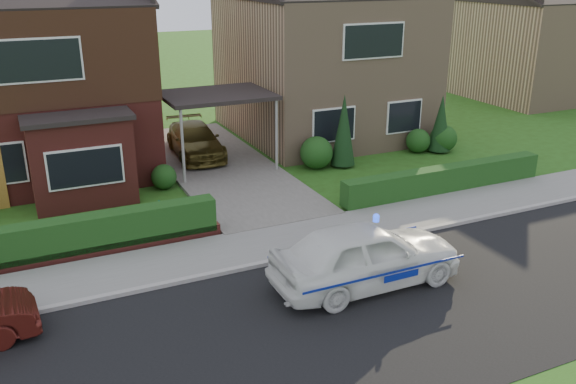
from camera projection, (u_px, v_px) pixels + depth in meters
ground at (385, 311)px, 13.16m from camera, size 120.00×120.00×0.00m
road at (385, 311)px, 13.16m from camera, size 60.00×6.00×0.02m
kerb at (319, 252)px, 15.73m from camera, size 60.00×0.16×0.12m
sidewalk at (301, 237)px, 16.63m from camera, size 60.00×2.00×0.10m
driveway at (219, 166)px, 22.49m from camera, size 3.80×12.00×0.12m
house_left at (32, 62)px, 21.36m from camera, size 7.50×9.53×7.25m
house_right at (322, 49)px, 26.06m from camera, size 7.50×8.06×7.25m
carport_link at (217, 96)px, 21.54m from camera, size 3.80×3.00×2.77m
dwarf_wall at (74, 255)px, 15.31m from camera, size 7.70×0.25×0.36m
hedge_left at (74, 259)px, 15.50m from camera, size 7.50×0.55×0.90m
hedge_right at (443, 193)px, 19.99m from camera, size 7.50×0.55×0.80m
shrub_left_mid at (116, 179)px, 19.25m from camera, size 1.32×1.32×1.32m
shrub_left_near at (164, 177)px, 20.22m from camera, size 0.84×0.84×0.84m
shrub_right_near at (316, 153)px, 22.20m from camera, size 1.20×1.20×1.20m
shrub_right_mid at (418, 141)px, 24.14m from camera, size 0.96×0.96×0.96m
shrub_right_far at (443, 138)px, 24.26m from camera, size 1.08×1.08×1.08m
conifer_a at (344, 132)px, 22.18m from camera, size 0.90×0.90×2.60m
conifer_b at (441, 125)px, 23.98m from camera, size 0.90×0.90×2.20m
neighbour_right at (531, 50)px, 33.73m from camera, size 6.50×7.00×5.20m
police_car at (366, 255)px, 14.00m from camera, size 4.15×4.51×1.70m
driveway_car at (195, 140)px, 23.32m from camera, size 1.95×4.23×1.20m
potted_plant_a at (161, 215)px, 17.26m from camera, size 0.44×0.34×0.77m
potted_plant_c at (85, 195)px, 18.69m from camera, size 0.50×0.50×0.78m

